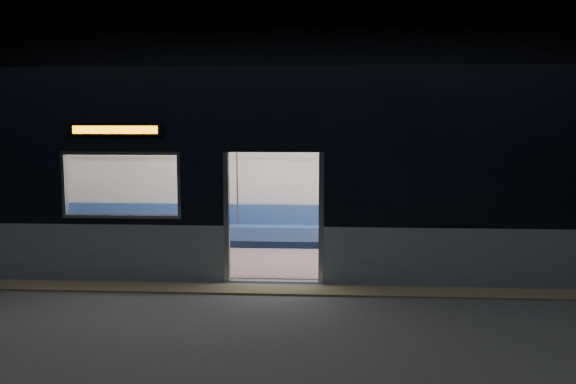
# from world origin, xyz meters

# --- Properties ---
(station_floor) EXTENTS (24.00, 14.00, 0.01)m
(station_floor) POSITION_xyz_m (0.00, 0.00, -0.01)
(station_floor) COLOR #47494C
(station_floor) RESTS_ON ground
(station_envelope) EXTENTS (24.00, 14.00, 5.00)m
(station_envelope) POSITION_xyz_m (0.00, 0.00, 3.66)
(station_envelope) COLOR black
(station_envelope) RESTS_ON station_floor
(tactile_strip) EXTENTS (22.80, 0.50, 0.03)m
(tactile_strip) POSITION_xyz_m (0.00, 0.55, 0.01)
(tactile_strip) COLOR #8C7F59
(tactile_strip) RESTS_ON station_floor
(metro_car) EXTENTS (18.00, 3.04, 3.35)m
(metro_car) POSITION_xyz_m (-0.00, 2.54, 1.85)
(metro_car) COLOR #8794A1
(metro_car) RESTS_ON station_floor
(passenger) EXTENTS (0.40, 0.66, 1.30)m
(passenger) POSITION_xyz_m (2.12, 3.55, 0.77)
(passenger) COLOR black
(passenger) RESTS_ON metro_car
(handbag) EXTENTS (0.28, 0.25, 0.13)m
(handbag) POSITION_xyz_m (2.11, 3.34, 0.67)
(handbag) COLOR black
(handbag) RESTS_ON passenger
(transit_map) EXTENTS (1.02, 0.03, 0.66)m
(transit_map) POSITION_xyz_m (3.78, 3.85, 1.48)
(transit_map) COLOR white
(transit_map) RESTS_ON metro_car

